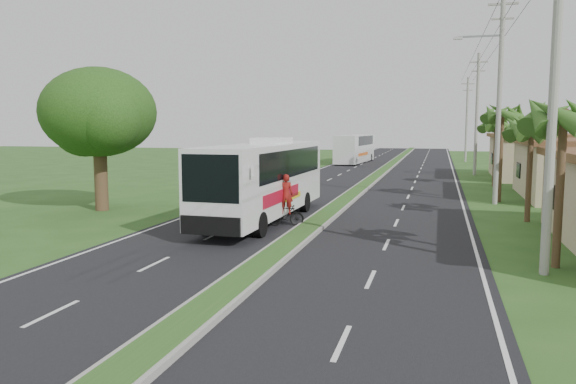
# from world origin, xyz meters

# --- Properties ---
(ground) EXTENTS (180.00, 180.00, 0.00)m
(ground) POSITION_xyz_m (0.00, 0.00, 0.00)
(ground) COLOR #294F1D
(ground) RESTS_ON ground
(road_asphalt) EXTENTS (14.00, 160.00, 0.02)m
(road_asphalt) POSITION_xyz_m (0.00, 20.00, 0.01)
(road_asphalt) COLOR black
(road_asphalt) RESTS_ON ground
(median_strip) EXTENTS (1.20, 160.00, 0.18)m
(median_strip) POSITION_xyz_m (0.00, 20.00, 0.10)
(median_strip) COLOR gray
(median_strip) RESTS_ON ground
(lane_edge_left) EXTENTS (0.12, 160.00, 0.01)m
(lane_edge_left) POSITION_xyz_m (-6.70, 20.00, 0.00)
(lane_edge_left) COLOR silver
(lane_edge_left) RESTS_ON ground
(lane_edge_right) EXTENTS (0.12, 160.00, 0.01)m
(lane_edge_right) POSITION_xyz_m (6.70, 20.00, 0.00)
(lane_edge_right) COLOR silver
(lane_edge_right) RESTS_ON ground
(shop_far) EXTENTS (8.60, 11.60, 3.82)m
(shop_far) POSITION_xyz_m (14.00, 36.00, 1.93)
(shop_far) COLOR tan
(shop_far) RESTS_ON ground
(palm_verge_a) EXTENTS (2.40, 2.40, 5.45)m
(palm_verge_a) POSITION_xyz_m (9.00, 3.00, 4.74)
(palm_verge_a) COLOR #473321
(palm_verge_a) RESTS_ON ground
(palm_verge_b) EXTENTS (2.40, 2.40, 5.05)m
(palm_verge_b) POSITION_xyz_m (9.40, 12.00, 4.36)
(palm_verge_b) COLOR #473321
(palm_verge_b) RESTS_ON ground
(palm_verge_c) EXTENTS (2.40, 2.40, 5.85)m
(palm_verge_c) POSITION_xyz_m (8.80, 19.00, 5.12)
(palm_verge_c) COLOR #473321
(palm_verge_c) RESTS_ON ground
(palm_verge_d) EXTENTS (2.40, 2.40, 5.25)m
(palm_verge_d) POSITION_xyz_m (9.30, 28.00, 4.55)
(palm_verge_d) COLOR #473321
(palm_verge_d) RESTS_ON ground
(shade_tree) EXTENTS (6.30, 6.00, 7.54)m
(shade_tree) POSITION_xyz_m (-12.11, 10.02, 5.03)
(shade_tree) COLOR #473321
(shade_tree) RESTS_ON ground
(utility_pole_a) EXTENTS (1.60, 0.28, 11.00)m
(utility_pole_a) POSITION_xyz_m (8.50, 2.00, 5.67)
(utility_pole_a) COLOR gray
(utility_pole_a) RESTS_ON ground
(utility_pole_b) EXTENTS (3.20, 0.28, 12.00)m
(utility_pole_b) POSITION_xyz_m (8.47, 18.00, 6.26)
(utility_pole_b) COLOR gray
(utility_pole_b) RESTS_ON ground
(utility_pole_c) EXTENTS (1.60, 0.28, 11.00)m
(utility_pole_c) POSITION_xyz_m (8.50, 38.00, 5.67)
(utility_pole_c) COLOR gray
(utility_pole_c) RESTS_ON ground
(utility_pole_d) EXTENTS (1.60, 0.28, 10.50)m
(utility_pole_d) POSITION_xyz_m (8.50, 58.00, 5.42)
(utility_pole_d) COLOR gray
(utility_pole_d) RESTS_ON ground
(coach_bus_main) EXTENTS (2.84, 12.19, 3.92)m
(coach_bus_main) POSITION_xyz_m (-2.60, 9.06, 2.16)
(coach_bus_main) COLOR white
(coach_bus_main) RESTS_ON ground
(coach_bus_far) EXTENTS (3.36, 11.80, 3.39)m
(coach_bus_far) POSITION_xyz_m (-4.66, 52.38, 1.93)
(coach_bus_far) COLOR silver
(coach_bus_far) RESTS_ON ground
(motorcyclist) EXTENTS (1.68, 0.83, 2.35)m
(motorcyclist) POSITION_xyz_m (-1.24, 7.91, 0.89)
(motorcyclist) COLOR black
(motorcyclist) RESTS_ON ground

